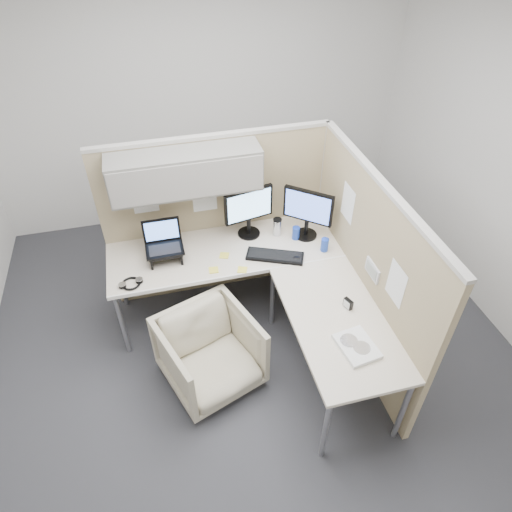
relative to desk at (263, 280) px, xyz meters
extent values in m
plane|color=#303035|center=(-0.12, -0.13, -0.69)|extent=(4.50, 4.50, 0.00)
cube|color=tan|center=(-0.22, 0.77, 0.11)|extent=(2.00, 0.05, 1.60)
cube|color=#A8A399|center=(-0.22, 0.77, 0.93)|extent=(2.00, 0.06, 0.03)
cube|color=slate|center=(-0.47, 0.62, 0.73)|extent=(1.20, 0.34, 0.34)
cube|color=gray|center=(-0.47, 0.45, 0.73)|extent=(1.18, 0.01, 0.30)
plane|color=white|center=(-0.82, 0.75, 0.46)|extent=(0.26, 0.00, 0.26)
plane|color=white|center=(-0.32, 0.75, 0.39)|extent=(0.26, 0.00, 0.26)
cube|color=tan|center=(0.78, -0.23, 0.11)|extent=(0.05, 2.00, 1.60)
cube|color=#A8A399|center=(0.78, -0.23, 0.93)|extent=(0.06, 2.00, 0.03)
cube|color=#A8A399|center=(0.78, 0.77, 0.11)|extent=(0.06, 0.06, 1.60)
cube|color=silver|center=(0.75, -0.38, 0.27)|extent=(0.02, 0.20, 0.12)
cube|color=gray|center=(0.73, -0.38, 0.27)|extent=(0.00, 0.16, 0.09)
plane|color=white|center=(0.75, 0.17, 0.51)|extent=(0.00, 0.26, 0.26)
plane|color=white|center=(0.75, -0.68, 0.41)|extent=(0.00, 0.26, 0.26)
cube|color=beige|center=(-0.22, 0.41, 0.03)|extent=(2.00, 0.68, 0.03)
cube|color=beige|center=(0.41, -0.58, 0.03)|extent=(0.68, 1.30, 0.03)
cube|color=white|center=(-0.22, 0.07, 0.03)|extent=(2.00, 0.02, 0.03)
cylinder|color=gray|center=(-1.17, 0.12, -0.34)|extent=(0.04, 0.04, 0.70)
cylinder|color=gray|center=(-1.17, 0.70, -0.34)|extent=(0.04, 0.04, 0.70)
cylinder|color=gray|center=(0.13, -1.18, -0.34)|extent=(0.04, 0.04, 0.70)
cylinder|color=gray|center=(0.71, -1.18, -0.34)|extent=(0.04, 0.04, 0.70)
cylinder|color=gray|center=(0.13, 0.12, -0.34)|extent=(0.04, 0.04, 0.70)
imported|color=#B7AB91|center=(-0.52, -0.33, -0.33)|extent=(0.87, 0.84, 0.71)
cylinder|color=black|center=(0.03, 0.57, 0.05)|extent=(0.20, 0.20, 0.02)
cylinder|color=black|center=(0.03, 0.57, 0.13)|extent=(0.04, 0.04, 0.15)
cube|color=black|center=(0.03, 0.57, 0.36)|extent=(0.44, 0.12, 0.30)
cube|color=#8FC7F8|center=(0.03, 0.55, 0.36)|extent=(0.39, 0.08, 0.26)
cylinder|color=black|center=(0.51, 0.43, 0.05)|extent=(0.20, 0.20, 0.02)
cylinder|color=black|center=(0.51, 0.43, 0.13)|extent=(0.04, 0.04, 0.15)
cube|color=black|center=(0.51, 0.43, 0.36)|extent=(0.36, 0.31, 0.30)
cube|color=#5578E8|center=(0.50, 0.41, 0.36)|extent=(0.31, 0.26, 0.26)
cube|color=black|center=(-0.73, 0.40, 0.15)|extent=(0.27, 0.22, 0.01)
cube|color=black|center=(-0.86, 0.40, 0.10)|extent=(0.02, 0.20, 0.11)
cube|color=black|center=(-0.61, 0.40, 0.10)|extent=(0.02, 0.20, 0.11)
cube|color=black|center=(-0.73, 0.40, 0.16)|extent=(0.31, 0.22, 0.02)
cube|color=black|center=(-0.73, 0.53, 0.27)|extent=(0.31, 0.05, 0.20)
cube|color=#598CF2|center=(-0.73, 0.52, 0.26)|extent=(0.27, 0.04, 0.16)
cube|color=black|center=(0.16, 0.21, 0.05)|extent=(0.51, 0.34, 0.02)
ellipsoid|color=black|center=(0.33, 0.12, 0.06)|extent=(0.10, 0.07, 0.03)
cylinder|color=silver|center=(0.27, 0.50, 0.12)|extent=(0.08, 0.08, 0.16)
cylinder|color=black|center=(0.27, 0.50, 0.21)|extent=(0.08, 0.08, 0.01)
cylinder|color=#1E3FA5|center=(0.60, 0.19, 0.10)|extent=(0.07, 0.07, 0.12)
cylinder|color=#1E3FA5|center=(0.41, 0.41, 0.10)|extent=(0.07, 0.07, 0.12)
cube|color=yellow|center=(-0.14, 0.11, 0.05)|extent=(0.10, 0.10, 0.01)
cube|color=yellow|center=(-0.37, 0.17, 0.05)|extent=(0.08, 0.08, 0.01)
cube|color=yellow|center=(-0.25, 0.33, 0.05)|extent=(0.10, 0.10, 0.01)
torus|color=black|center=(-1.03, 0.17, 0.05)|extent=(0.18, 0.18, 0.02)
cylinder|color=black|center=(-1.10, 0.16, 0.06)|extent=(0.06, 0.06, 0.03)
cylinder|color=black|center=(-0.97, 0.18, 0.06)|extent=(0.06, 0.06, 0.03)
cube|color=white|center=(0.44, -0.85, 0.06)|extent=(0.27, 0.32, 0.03)
cylinder|color=silver|center=(0.46, -0.88, 0.07)|extent=(0.12, 0.12, 0.00)
cylinder|color=silver|center=(0.40, -0.80, 0.08)|extent=(0.12, 0.12, 0.00)
cube|color=black|center=(0.53, -0.49, 0.08)|extent=(0.06, 0.08, 0.08)
cube|color=white|center=(0.51, -0.49, 0.08)|extent=(0.02, 0.06, 0.06)
camera|label=1|loc=(-0.73, -2.59, 2.56)|focal=32.00mm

